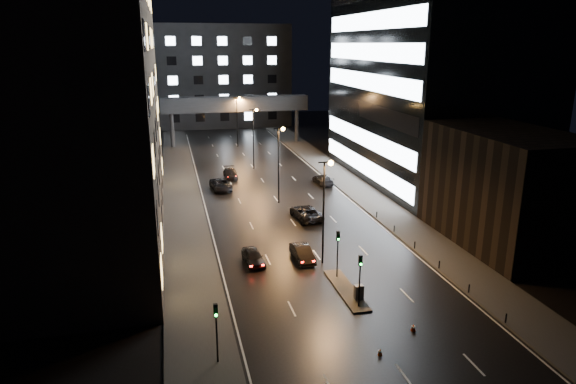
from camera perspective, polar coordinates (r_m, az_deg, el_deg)
name	(u,v)px	position (r m, az deg, el deg)	size (l,w,h in m)	color
ground	(262,180)	(79.71, -2.85, 1.30)	(160.00, 160.00, 0.00)	black
sidewalk_left	(182,194)	(73.70, -11.74, -0.21)	(5.00, 110.00, 0.15)	#383533
sidewalk_right	(350,183)	(78.21, 6.86, 0.97)	(5.00, 110.00, 0.15)	#383533
building_left	(78,48)	(60.46, -22.32, 14.60)	(15.00, 48.00, 40.00)	#2D2319
building_right_low	(505,188)	(57.91, 22.95, 0.42)	(10.00, 18.00, 12.00)	black
building_right_glass	(433,29)	(81.61, 15.83, 17.05)	(20.00, 36.00, 45.00)	black
building_far	(220,76)	(134.75, -7.52, 12.68)	(34.00, 14.00, 25.00)	#333335
skybridge	(235,105)	(107.39, -5.86, 9.63)	(30.00, 3.00, 10.00)	#333335
median_island	(346,290)	(45.19, 6.47, -10.74)	(1.60, 8.00, 0.15)	#383533
traffic_signal_near	(338,246)	(46.07, 5.55, -6.03)	(0.28, 0.34, 4.40)	black
traffic_signal_far	(360,272)	(41.35, 8.00, -8.81)	(0.28, 0.34, 4.40)	black
traffic_signal_corner	(216,324)	(34.65, -7.98, -14.35)	(0.28, 0.34, 4.40)	black
bollard_row	(426,255)	(52.56, 15.12, -6.78)	(0.12, 25.12, 0.90)	black
streetlight_near	(325,199)	(48.03, 4.18, -0.75)	(1.45, 0.50, 10.15)	black
streetlight_mid_a	(280,155)	(66.78, -0.92, 4.13)	(1.45, 0.50, 10.15)	black
streetlight_mid_b	(254,131)	(86.09, -3.78, 6.83)	(1.45, 0.50, 10.15)	black
streetlight_far	(238,115)	(105.66, -5.60, 8.53)	(1.45, 0.50, 10.15)	black
car_away_a	(253,257)	(49.80, -3.87, -7.21)	(1.68, 4.17, 1.42)	black
car_away_b	(302,253)	(50.52, 1.61, -6.81)	(1.53, 4.39, 1.45)	black
car_away_c	(221,185)	(74.77, -7.46, 0.79)	(2.57, 5.57, 1.55)	black
car_away_d	(230,173)	(81.35, -6.43, 2.06)	(2.07, 5.10, 1.48)	black
car_toward_a	(306,212)	(61.99, 2.02, -2.29)	(2.72, 5.90, 1.64)	black
car_toward_b	(323,179)	(77.48, 3.90, 1.40)	(2.04, 5.01, 1.45)	black
utility_cabinet	(359,292)	(43.40, 7.86, -10.96)	(0.73, 0.52, 1.24)	#535355
cone_a	(380,352)	(37.11, 10.19, -17.09)	(0.32, 0.32, 0.51)	#FF5D0D
cone_b	(413,327)	(40.28, 13.76, -14.40)	(0.41, 0.41, 0.54)	#F7360D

